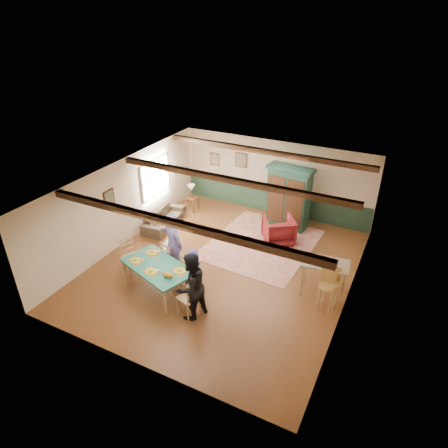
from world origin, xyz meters
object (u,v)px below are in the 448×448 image
at_px(dining_chair_end_left, 132,257).
at_px(bar_stool_right, 330,288).
at_px(person_woman, 191,286).
at_px(armoire, 288,198).
at_px(bar_stool_left, 326,291).
at_px(person_child, 194,268).
at_px(armchair, 279,230).
at_px(sofa, 163,218).
at_px(dining_table, 158,278).
at_px(end_table, 192,203).
at_px(dining_chair_far_right, 191,270).
at_px(counter_table, 324,278).
at_px(table_lamp, 191,191).
at_px(dining_chair_end_right, 189,297).
at_px(dining_chair_far_left, 171,257).
at_px(cat, 168,274).
at_px(person_man, 173,243).

relative_size(dining_chair_end_left, bar_stool_right, 0.91).
xyz_separation_m(person_woman, armoire, (0.58, 5.38, 0.19)).
bearing_deg(bar_stool_left, person_child, -173.75).
xyz_separation_m(armchair, sofa, (-3.91, -0.76, -0.15)).
height_order(dining_table, end_table, dining_table).
height_order(dining_chair_far_right, bar_stool_right, bar_stool_right).
distance_m(end_table, bar_stool_left, 6.63).
bearing_deg(person_woman, sofa, -118.59).
xyz_separation_m(armoire, counter_table, (2.06, -3.09, -0.59)).
bearing_deg(person_woman, table_lamp, -130.53).
distance_m(dining_chair_end_right, sofa, 4.65).
bearing_deg(dining_chair_far_left, person_child, -174.29).
distance_m(dining_chair_far_left, table_lamp, 3.95).
bearing_deg(counter_table, dining_table, -154.58).
bearing_deg(table_lamp, end_table, 0.00).
bearing_deg(dining_chair_end_left, person_child, -62.70).
distance_m(cat, table_lamp, 5.28).
relative_size(dining_chair_far_right, counter_table, 0.87).
distance_m(dining_table, dining_chair_far_left, 0.89).
bearing_deg(armchair, person_man, 18.49).
bearing_deg(person_child, sofa, -23.45).
relative_size(dining_table, table_lamp, 3.99).
distance_m(dining_table, table_lamp, 4.82).
distance_m(cat, bar_stool_left, 3.93).
bearing_deg(person_child, armoire, -86.75).
xyz_separation_m(dining_chair_far_right, end_table, (-2.33, 3.91, -0.25)).
height_order(person_woman, person_child, person_woman).
distance_m(dining_chair_far_left, dining_chair_end_right, 1.84).
relative_size(dining_chair_far_left, end_table, 1.93).
bearing_deg(dining_table, table_lamp, 110.37).
height_order(cat, bar_stool_right, bar_stool_right).
xyz_separation_m(dining_chair_far_right, dining_chair_end_left, (-1.83, -0.20, 0.00)).
distance_m(dining_table, dining_chair_far_right, 0.89).
distance_m(dining_table, counter_table, 4.33).
xyz_separation_m(sofa, counter_table, (5.86, -1.19, 0.21)).
bearing_deg(dining_chair_end_right, armoire, -168.68).
height_order(dining_chair_far_right, dining_chair_end_right, same).
bearing_deg(counter_table, person_man, -167.35).
relative_size(person_woman, armoire, 0.82).
distance_m(bar_stool_left, bar_stool_right, 0.17).
bearing_deg(dining_chair_far_right, armchair, -93.47).
relative_size(dining_chair_far_left, table_lamp, 2.11).
distance_m(dining_table, armoire, 5.33).
relative_size(dining_chair_end_left, dining_chair_end_right, 1.00).
bearing_deg(dining_chair_far_right, counter_table, -140.16).
xyz_separation_m(dining_chair_far_left, counter_table, (4.07, 0.99, -0.02)).
relative_size(dining_table, person_woman, 1.09).
bearing_deg(dining_chair_end_right, sofa, -119.23).
height_order(dining_chair_far_right, armchair, dining_chair_far_right).
xyz_separation_m(sofa, bar_stool_right, (6.13, -1.62, 0.28)).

